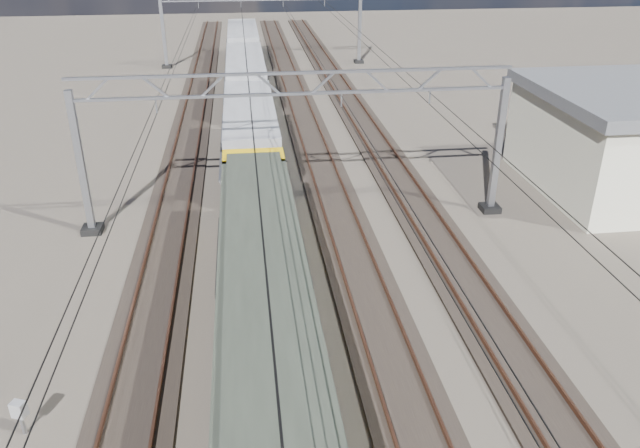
{
  "coord_description": "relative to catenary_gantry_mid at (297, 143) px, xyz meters",
  "views": [
    {
      "loc": [
        -2.3,
        -22.73,
        12.9
      ],
      "look_at": [
        0.38,
        -1.33,
        2.4
      ],
      "focal_mm": 35.0,
      "sensor_mm": 36.0,
      "label": 1
    }
  ],
  "objects": [
    {
      "name": "ground",
      "position": [
        -0.0,
        -4.0,
        -3.91
      ],
      "size": [
        160.0,
        160.0,
        0.0
      ],
      "primitive_type": "plane",
      "color": "black",
      "rests_on": "ground"
    },
    {
      "name": "track_outer_west",
      "position": [
        -6.0,
        -4.0,
        -3.83
      ],
      "size": [
        2.6,
        140.0,
        0.3
      ],
      "color": "black",
      "rests_on": "ground"
    },
    {
      "name": "track_loco",
      "position": [
        -2.0,
        -4.0,
        -3.83
      ],
      "size": [
        2.6,
        140.0,
        0.3
      ],
      "color": "black",
      "rests_on": "ground"
    },
    {
      "name": "track_inner_east",
      "position": [
        2.0,
        -4.0,
        -3.83
      ],
      "size": [
        2.6,
        140.0,
        0.3
      ],
      "color": "black",
      "rests_on": "ground"
    },
    {
      "name": "track_outer_east",
      "position": [
        6.0,
        -4.0,
        -3.83
      ],
      "size": [
        2.6,
        140.0,
        0.3
      ],
      "color": "black",
      "rests_on": "ground"
    },
    {
      "name": "catenary_gantry_mid",
      "position": [
        0.0,
        0.0,
        0.0
      ],
      "size": [
        19.9,
        0.9,
        7.11
      ],
      "color": "gray",
      "rests_on": "ground"
    },
    {
      "name": "catenary_gantry_far",
      "position": [
        0.0,
        36.0,
        0.0
      ],
      "size": [
        19.9,
        0.9,
        7.11
      ],
      "color": "gray",
      "rests_on": "ground"
    },
    {
      "name": "overhead_wires",
      "position": [
        -0.0,
        4.0,
        1.84
      ],
      "size": [
        12.03,
        140.0,
        0.53
      ],
      "color": "black",
      "rests_on": "ground"
    },
    {
      "name": "locomotive",
      "position": [
        -2.0,
        -10.32,
        -1.58
      ],
      "size": [
        2.76,
        21.1,
        3.62
      ],
      "color": "black",
      "rests_on": "ground"
    },
    {
      "name": "hopper_wagon_lead",
      "position": [
        -2.0,
        7.37,
        -1.67
      ],
      "size": [
        3.38,
        13.0,
        3.25
      ],
      "color": "black",
      "rests_on": "ground"
    },
    {
      "name": "hopper_wagon_mid",
      "position": [
        -2.0,
        21.57,
        -1.67
      ],
      "size": [
        3.38,
        13.0,
        3.25
      ],
      "color": "black",
      "rests_on": "ground"
    },
    {
      "name": "hopper_wagon_third",
      "position": [
        -2.0,
        35.77,
        -1.67
      ],
      "size": [
        3.38,
        13.0,
        3.25
      ],
      "color": "black",
      "rests_on": "ground"
    },
    {
      "name": "trackside_cabinet",
      "position": [
        -8.86,
        -12.72,
        -3.06
      ],
      "size": [
        0.45,
        0.4,
        1.12
      ],
      "rotation": [
        0.0,
        0.0,
        -0.37
      ],
      "color": "gray",
      "rests_on": "ground"
    }
  ]
}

